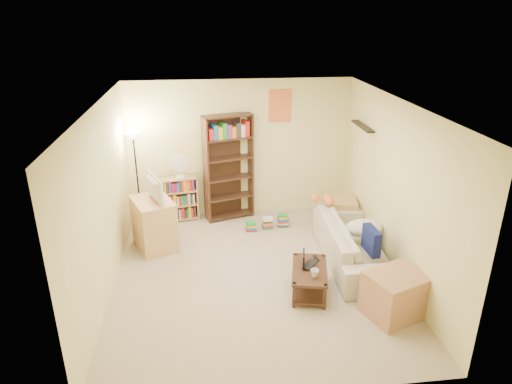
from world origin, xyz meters
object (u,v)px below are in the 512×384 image
at_px(tabby_cat, 325,199).
at_px(mug, 315,273).
at_px(tall_bookshelf, 228,165).
at_px(side_table, 342,214).
at_px(desk_fan, 180,166).
at_px(floor_lamp, 135,153).
at_px(end_cabinet, 395,295).
at_px(tv_stand, 154,224).
at_px(sofa, 354,243).
at_px(coffee_table, 309,278).
at_px(laptop, 312,265).
at_px(television, 151,188).
at_px(short_bookshelf, 180,199).

height_order(tabby_cat, mug, tabby_cat).
distance_m(tall_bookshelf, side_table, 2.20).
xyz_separation_m(desk_fan, side_table, (2.80, -0.64, -0.79)).
bearing_deg(floor_lamp, end_cabinet, -40.00).
bearing_deg(tall_bookshelf, tv_stand, -158.48).
bearing_deg(mug, desk_fan, 123.37).
bearing_deg(mug, floor_lamp, 135.20).
height_order(mug, end_cabinet, end_cabinet).
bearing_deg(tabby_cat, desk_fan, 158.19).
bearing_deg(mug, tabby_cat, 71.27).
bearing_deg(tabby_cat, side_table, 37.12).
relative_size(sofa, tall_bookshelf, 1.11).
distance_m(tabby_cat, coffee_table, 1.75).
height_order(laptop, television, television).
xyz_separation_m(tv_stand, side_table, (3.22, 0.32, -0.15)).
bearing_deg(television, floor_lamp, 0.21).
bearing_deg(end_cabinet, laptop, 144.16).
height_order(laptop, desk_fan, desk_fan).
relative_size(mug, tall_bookshelf, 0.08).
xyz_separation_m(laptop, mug, (-0.03, -0.25, 0.04)).
bearing_deg(tv_stand, side_table, -16.31).
bearing_deg(tabby_cat, sofa, -73.42).
xyz_separation_m(coffee_table, side_table, (1.03, 1.88, 0.04)).
height_order(short_bookshelf, floor_lamp, floor_lamp).
bearing_deg(floor_lamp, mug, -44.80).
xyz_separation_m(coffee_table, tall_bookshelf, (-0.92, 2.56, 0.79)).
distance_m(coffee_table, floor_lamp, 3.58).
bearing_deg(tv_stand, laptop, -55.82).
distance_m(coffee_table, laptop, 0.17).
height_order(floor_lamp, side_table, floor_lamp).
relative_size(laptop, short_bookshelf, 0.42).
distance_m(coffee_table, tv_stand, 2.69).
bearing_deg(laptop, sofa, -12.72).
relative_size(short_bookshelf, side_table, 1.54).
height_order(sofa, floor_lamp, floor_lamp).
xyz_separation_m(short_bookshelf, end_cabinet, (2.77, -3.16, -0.12)).
xyz_separation_m(sofa, tv_stand, (-3.05, 0.81, 0.10)).
xyz_separation_m(tabby_cat, desk_fan, (-2.38, 0.95, 0.35)).
relative_size(floor_lamp, end_cabinet, 2.52).
bearing_deg(sofa, tv_stand, 77.10).
distance_m(floor_lamp, end_cabinet, 4.64).
relative_size(tabby_cat, television, 0.72).
height_order(tabby_cat, tv_stand, tv_stand).
bearing_deg(side_table, desk_fan, 167.11).
distance_m(tabby_cat, side_table, 0.68).
relative_size(sofa, tabby_cat, 4.42).
xyz_separation_m(laptop, tall_bookshelf, (-0.97, 2.50, 0.64)).
height_order(sofa, side_table, sofa).
distance_m(sofa, floor_lamp, 3.85).
bearing_deg(tv_stand, sofa, -36.96).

